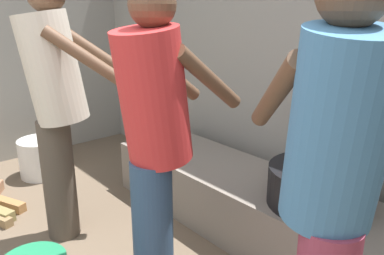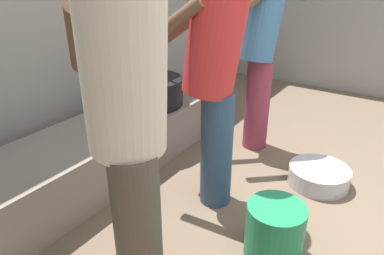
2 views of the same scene
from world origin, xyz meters
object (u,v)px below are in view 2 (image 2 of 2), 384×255
object	(u,v)px
cooking_pot_main	(149,91)
cook_in_red_shirt	(214,70)
cook_in_cream_shirt	(127,115)
cook_in_blue_shirt	(259,40)
metal_mixing_bowl	(319,176)
bucket_green_plastic	(274,231)

from	to	relation	value
cooking_pot_main	cook_in_red_shirt	xyz separation A→B (m)	(-0.38, -0.81, 0.39)
cooking_pot_main	cook_in_cream_shirt	xyz separation A→B (m)	(-1.21, -0.93, 0.43)
cooking_pot_main	cook_in_red_shirt	size ratio (longest dim) A/B	0.43
cook_in_blue_shirt	cook_in_red_shirt	bearing A→B (deg)	-173.47
metal_mixing_bowl	cook_in_blue_shirt	bearing A→B (deg)	67.92
cooking_pot_main	metal_mixing_bowl	size ratio (longest dim) A/B	1.60
cook_in_red_shirt	bucket_green_plastic	distance (m)	0.93
bucket_green_plastic	cook_in_blue_shirt	bearing A→B (deg)	30.24
metal_mixing_bowl	bucket_green_plastic	bearing A→B (deg)	179.04
cook_in_cream_shirt	bucket_green_plastic	size ratio (longest dim) A/B	5.16
cook_in_red_shirt	metal_mixing_bowl	world-z (taller)	cook_in_red_shirt
cook_in_cream_shirt	bucket_green_plastic	bearing A→B (deg)	-35.48
cook_in_blue_shirt	cooking_pot_main	bearing A→B (deg)	122.36
cooking_pot_main	cook_in_blue_shirt	distance (m)	0.94
metal_mixing_bowl	cook_in_cream_shirt	bearing A→B (deg)	163.02
cook_in_cream_shirt	cook_in_red_shirt	bearing A→B (deg)	8.30
cook_in_blue_shirt	metal_mixing_bowl	size ratio (longest dim) A/B	3.76
cook_in_red_shirt	metal_mixing_bowl	size ratio (longest dim) A/B	3.68
cook_in_cream_shirt	cook_in_red_shirt	world-z (taller)	cook_in_cream_shirt
cook_in_red_shirt	bucket_green_plastic	xyz separation A→B (m)	(-0.25, -0.54, -0.72)
cooking_pot_main	cook_in_blue_shirt	world-z (taller)	cook_in_blue_shirt
cooking_pot_main	cook_in_cream_shirt	bearing A→B (deg)	-142.29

